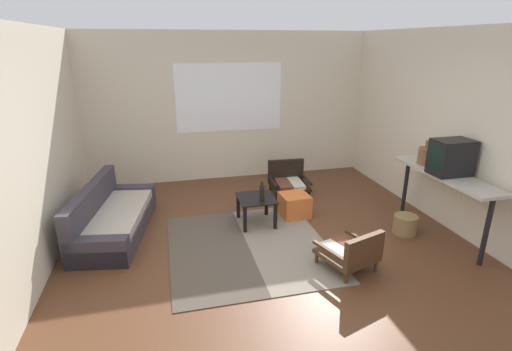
# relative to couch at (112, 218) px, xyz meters

# --- Properties ---
(ground_plane) EXTENTS (7.80, 7.80, 0.00)m
(ground_plane) POSITION_rel_couch_xyz_m (2.00, -1.09, -0.22)
(ground_plane) COLOR #56331E
(far_wall_with_window) EXTENTS (5.60, 0.13, 2.70)m
(far_wall_with_window) POSITION_rel_couch_xyz_m (2.00, 1.97, 1.14)
(far_wall_with_window) COLOR beige
(far_wall_with_window) RESTS_ON ground
(side_wall_right) EXTENTS (0.12, 6.60, 2.70)m
(side_wall_right) POSITION_rel_couch_xyz_m (4.66, -0.79, 1.13)
(side_wall_right) COLOR beige
(side_wall_right) RESTS_ON ground
(side_wall_left) EXTENTS (0.12, 6.60, 2.70)m
(side_wall_left) POSITION_rel_couch_xyz_m (-0.66, -0.79, 1.13)
(side_wall_left) COLOR beige
(side_wall_left) RESTS_ON ground
(area_rug) EXTENTS (2.01, 2.17, 0.01)m
(area_rug) POSITION_rel_couch_xyz_m (1.73, -0.84, -0.21)
(area_rug) COLOR #4C4238
(area_rug) RESTS_ON ground
(couch) EXTENTS (1.04, 1.99, 0.69)m
(couch) POSITION_rel_couch_xyz_m (0.00, 0.00, 0.00)
(couch) COLOR #38333D
(couch) RESTS_ON ground
(coffee_table) EXTENTS (0.51, 0.56, 0.41)m
(coffee_table) POSITION_rel_couch_xyz_m (1.99, -0.20, 0.11)
(coffee_table) COLOR black
(coffee_table) RESTS_ON ground
(armchair_by_window) EXTENTS (0.68, 0.63, 0.55)m
(armchair_by_window) POSITION_rel_couch_xyz_m (2.82, 0.86, 0.02)
(armchair_by_window) COLOR black
(armchair_by_window) RESTS_ON ground
(armchair_striped_foreground) EXTENTS (0.71, 0.72, 0.52)m
(armchair_striped_foreground) POSITION_rel_couch_xyz_m (2.76, -1.63, 0.02)
(armchair_striped_foreground) COLOR #472D19
(armchair_striped_foreground) RESTS_ON ground
(ottoman_orange) EXTENTS (0.43, 0.43, 0.34)m
(ottoman_orange) POSITION_rel_couch_xyz_m (2.62, -0.07, -0.05)
(ottoman_orange) COLOR #D1662D
(ottoman_orange) RESTS_ON ground
(console_shelf) EXTENTS (0.43, 1.68, 0.89)m
(console_shelf) POSITION_rel_couch_xyz_m (4.31, -1.11, 0.58)
(console_shelf) COLOR #B2AD9E
(console_shelf) RESTS_ON ground
(crt_television) EXTENTS (0.48, 0.33, 0.45)m
(crt_television) POSITION_rel_couch_xyz_m (4.30, -1.16, 0.90)
(crt_television) COLOR black
(crt_television) RESTS_ON console_shelf
(clay_vase) EXTENTS (0.25, 0.25, 0.33)m
(clay_vase) POSITION_rel_couch_xyz_m (4.31, -0.71, 0.80)
(clay_vase) COLOR brown
(clay_vase) RESTS_ON console_shelf
(glass_bottle) EXTENTS (0.07, 0.07, 0.29)m
(glass_bottle) POSITION_rel_couch_xyz_m (2.04, -0.32, 0.31)
(glass_bottle) COLOR black
(glass_bottle) RESTS_ON coffee_table
(wicker_basket) EXTENTS (0.32, 0.32, 0.26)m
(wicker_basket) POSITION_rel_couch_xyz_m (3.91, -0.97, -0.08)
(wicker_basket) COLOR olive
(wicker_basket) RESTS_ON ground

